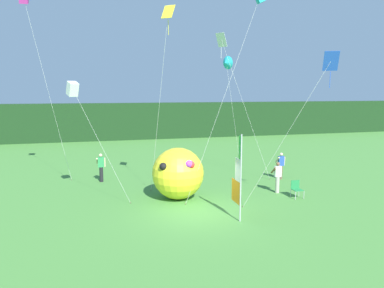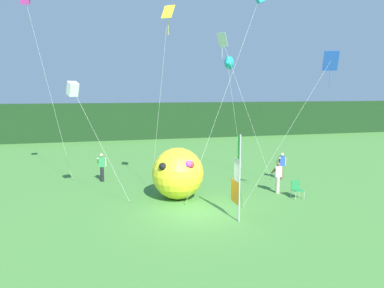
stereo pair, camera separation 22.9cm
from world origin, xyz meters
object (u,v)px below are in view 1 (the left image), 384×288
Objects in this scene: inflatable_balloon at (178,173)px; kite_white_diamond_5 at (224,48)px; person_far_left at (281,165)px; person_mid_field at (101,167)px; person_near_banner at (278,176)px; folding_chair at (296,188)px; kite_cyan_box_3 at (259,0)px; banner_flag at (238,179)px; kite_white_box_6 at (73,89)px; kite_blue_diamond_0 at (326,70)px; kite_yellow_diamond_2 at (167,27)px; kite_cyan_delta_4 at (226,63)px.

inflatable_balloon is 9.48m from kite_white_diamond_5.
kite_white_diamond_5 reaches higher than person_far_left.
person_near_banner is at bearing -28.07° from person_mid_field.
kite_cyan_box_3 reaches higher than folding_chair.
kite_white_diamond_5 is (4.17, 4.94, 6.93)m from inflatable_balloon.
inflatable_balloon is 0.29× the size of kite_white_diamond_5.
kite_white_box_6 reaches higher than banner_flag.
kite_white_box_6 is at bearing -172.02° from person_far_left.
kite_blue_diamond_0 is 9.18m from kite_white_diamond_5.
kite_yellow_diamond_2 is 6.51m from kite_white_diamond_5.
folding_chair is 9.66m from kite_cyan_box_3.
person_far_left is 0.28× the size of kite_white_box_6.
kite_white_diamond_5 is (-1.83, 6.32, 7.75)m from folding_chair.
kite_cyan_delta_4 reaches higher than person_far_left.
kite_yellow_diamond_2 is at bearing 119.95° from banner_flag.
person_far_left is 0.24× the size of kite_blue_diamond_0.
kite_yellow_diamond_2 reaches higher than kite_white_box_6.
kite_cyan_box_3 is (3.97, -0.59, 8.60)m from inflatable_balloon.
kite_cyan_delta_4 is 11.35m from kite_white_box_6.
kite_yellow_diamond_2 is at bearing -4.59° from kite_white_box_6.
kite_white_diamond_5 is 10.42m from kite_white_box_6.
kite_cyan_delta_4 reaches higher than person_near_banner.
person_mid_field is at bearing 128.08° from kite_yellow_diamond_2.
banner_flag is 10.96m from kite_white_diamond_5.
kite_cyan_box_3 is (4.40, -0.94, 1.30)m from kite_yellow_diamond_2.
person_near_banner reaches higher than person_far_left.
kite_white_diamond_5 is (2.33, 8.53, 6.47)m from banner_flag.
person_near_banner is 0.24× the size of kite_blue_diamond_0.
kite_blue_diamond_0 is at bearing -34.95° from inflatable_balloon.
banner_flag is 8.07m from person_far_left.
kite_white_box_6 is at bearing 169.21° from folding_chair.
kite_white_box_6 reaches higher than inflatable_balloon.
person_mid_field is 6.19m from kite_white_box_6.
inflatable_balloon is (-5.47, 0.32, 0.42)m from person_near_banner.
kite_white_diamond_5 reaches higher than kite_blue_diamond_0.
banner_flag is 8.93m from kite_cyan_box_3.
inflatable_balloon is 8.52m from kite_blue_diamond_0.
kite_cyan_box_3 reaches higher than banner_flag.
person_far_left is at bearing 76.42° from kite_blue_diamond_0.
person_far_left is at bearing 15.23° from kite_yellow_diamond_2.
person_near_banner is 0.18× the size of kite_yellow_diamond_2.
folding_chair is at bearing 27.96° from banner_flag.
person_far_left is (1.68, 2.74, -0.01)m from person_near_banner.
person_mid_field is 11.14m from person_far_left.
person_mid_field is 13.82m from kite_blue_diamond_0.
kite_cyan_delta_4 is at bearing 98.98° from folding_chair.
banner_flag is at bearing -62.93° from inflatable_balloon.
kite_white_box_6 is at bearing 175.41° from kite_yellow_diamond_2.
kite_cyan_box_3 reaches higher than inflatable_balloon.
folding_chair is (4.17, 2.21, -1.28)m from banner_flag.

